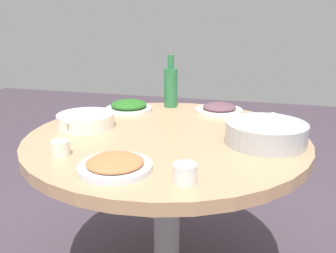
{
  "coord_description": "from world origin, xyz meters",
  "views": [
    {
      "loc": [
        -1.38,
        -0.37,
        1.22
      ],
      "look_at": [
        0.0,
        -0.01,
        0.78
      ],
      "focal_mm": 38.99,
      "sensor_mm": 36.0,
      "label": 1
    }
  ],
  "objects_px": {
    "tea_cup_far": "(185,173)",
    "dish_eggplant": "(219,109)",
    "soup_bowl": "(86,121)",
    "tea_cup_near": "(60,148)",
    "rice_bowl": "(266,133)",
    "dish_tofu_braise": "(115,165)",
    "round_dining_table": "(166,157)",
    "dish_greens": "(129,106)",
    "green_bottle": "(171,86)"
  },
  "relations": [
    {
      "from": "round_dining_table",
      "to": "soup_bowl",
      "type": "bearing_deg",
      "value": 88.33
    },
    {
      "from": "tea_cup_near",
      "to": "dish_tofu_braise",
      "type": "bearing_deg",
      "value": -106.17
    },
    {
      "from": "dish_tofu_braise",
      "to": "tea_cup_far",
      "type": "distance_m",
      "value": 0.23
    },
    {
      "from": "rice_bowl",
      "to": "dish_eggplant",
      "type": "height_order",
      "value": "rice_bowl"
    },
    {
      "from": "dish_tofu_braise",
      "to": "dish_eggplant",
      "type": "bearing_deg",
      "value": -15.89
    },
    {
      "from": "round_dining_table",
      "to": "soup_bowl",
      "type": "distance_m",
      "value": 0.39
    },
    {
      "from": "green_bottle",
      "to": "rice_bowl",
      "type": "bearing_deg",
      "value": -133.85
    },
    {
      "from": "soup_bowl",
      "to": "dish_eggplant",
      "type": "relative_size",
      "value": 1.15
    },
    {
      "from": "round_dining_table",
      "to": "dish_greens",
      "type": "distance_m",
      "value": 0.46
    },
    {
      "from": "round_dining_table",
      "to": "tea_cup_far",
      "type": "bearing_deg",
      "value": -158.13
    },
    {
      "from": "green_bottle",
      "to": "tea_cup_near",
      "type": "distance_m",
      "value": 0.82
    },
    {
      "from": "soup_bowl",
      "to": "tea_cup_near",
      "type": "distance_m",
      "value": 0.34
    },
    {
      "from": "dish_tofu_braise",
      "to": "tea_cup_far",
      "type": "bearing_deg",
      "value": -97.67
    },
    {
      "from": "dish_greens",
      "to": "tea_cup_far",
      "type": "bearing_deg",
      "value": -148.66
    },
    {
      "from": "dish_greens",
      "to": "dish_tofu_braise",
      "type": "bearing_deg",
      "value": -162.64
    },
    {
      "from": "soup_bowl",
      "to": "green_bottle",
      "type": "height_order",
      "value": "green_bottle"
    },
    {
      "from": "dish_eggplant",
      "to": "dish_tofu_braise",
      "type": "bearing_deg",
      "value": 164.11
    },
    {
      "from": "rice_bowl",
      "to": "dish_greens",
      "type": "relative_size",
      "value": 1.3
    },
    {
      "from": "green_bottle",
      "to": "tea_cup_far",
      "type": "height_order",
      "value": "green_bottle"
    },
    {
      "from": "dish_greens",
      "to": "tea_cup_far",
      "type": "xyz_separation_m",
      "value": [
        -0.75,
        -0.46,
        0.01
      ]
    },
    {
      "from": "dish_greens",
      "to": "green_bottle",
      "type": "xyz_separation_m",
      "value": [
        0.14,
        -0.19,
        0.09
      ]
    },
    {
      "from": "round_dining_table",
      "to": "tea_cup_far",
      "type": "relative_size",
      "value": 15.96
    },
    {
      "from": "round_dining_table",
      "to": "dish_greens",
      "type": "bearing_deg",
      "value": 41.01
    },
    {
      "from": "dish_tofu_braise",
      "to": "dish_eggplant",
      "type": "relative_size",
      "value": 1.0
    },
    {
      "from": "rice_bowl",
      "to": "dish_eggplant",
      "type": "bearing_deg",
      "value": 28.41
    },
    {
      "from": "rice_bowl",
      "to": "dish_tofu_braise",
      "type": "height_order",
      "value": "rice_bowl"
    },
    {
      "from": "green_bottle",
      "to": "dish_eggplant",
      "type": "bearing_deg",
      "value": -101.16
    },
    {
      "from": "rice_bowl",
      "to": "dish_greens",
      "type": "xyz_separation_m",
      "value": [
        0.34,
        0.68,
        -0.02
      ]
    },
    {
      "from": "round_dining_table",
      "to": "tea_cup_near",
      "type": "height_order",
      "value": "tea_cup_near"
    },
    {
      "from": "soup_bowl",
      "to": "dish_tofu_braise",
      "type": "distance_m",
      "value": 0.5
    },
    {
      "from": "green_bottle",
      "to": "round_dining_table",
      "type": "bearing_deg",
      "value": -167.65
    },
    {
      "from": "tea_cup_far",
      "to": "dish_eggplant",
      "type": "bearing_deg",
      "value": 0.25
    },
    {
      "from": "tea_cup_far",
      "to": "round_dining_table",
      "type": "bearing_deg",
      "value": 21.87
    },
    {
      "from": "dish_greens",
      "to": "green_bottle",
      "type": "relative_size",
      "value": 0.86
    },
    {
      "from": "dish_greens",
      "to": "dish_eggplant",
      "type": "relative_size",
      "value": 1.0
    },
    {
      "from": "round_dining_table",
      "to": "rice_bowl",
      "type": "bearing_deg",
      "value": -91.12
    },
    {
      "from": "rice_bowl",
      "to": "dish_tofu_braise",
      "type": "distance_m",
      "value": 0.6
    },
    {
      "from": "tea_cup_far",
      "to": "soup_bowl",
      "type": "bearing_deg",
      "value": 51.32
    },
    {
      "from": "dish_eggplant",
      "to": "tea_cup_far",
      "type": "xyz_separation_m",
      "value": [
        -0.84,
        -0.0,
        0.01
      ]
    },
    {
      "from": "round_dining_table",
      "to": "tea_cup_far",
      "type": "xyz_separation_m",
      "value": [
        -0.42,
        -0.17,
        0.13
      ]
    },
    {
      "from": "dish_tofu_braise",
      "to": "round_dining_table",
      "type": "bearing_deg",
      "value": -9.46
    },
    {
      "from": "rice_bowl",
      "to": "dish_eggplant",
      "type": "xyz_separation_m",
      "value": [
        0.42,
        0.23,
        -0.03
      ]
    },
    {
      "from": "soup_bowl",
      "to": "dish_eggplant",
      "type": "xyz_separation_m",
      "value": [
        0.41,
        -0.53,
        -0.01
      ]
    },
    {
      "from": "tea_cup_far",
      "to": "tea_cup_near",
      "type": "bearing_deg",
      "value": 78.01
    },
    {
      "from": "soup_bowl",
      "to": "dish_greens",
      "type": "xyz_separation_m",
      "value": [
        0.32,
        -0.08,
        -0.01
      ]
    },
    {
      "from": "dish_eggplant",
      "to": "green_bottle",
      "type": "distance_m",
      "value": 0.29
    },
    {
      "from": "dish_eggplant",
      "to": "tea_cup_far",
      "type": "bearing_deg",
      "value": -179.75
    },
    {
      "from": "dish_eggplant",
      "to": "tea_cup_near",
      "type": "bearing_deg",
      "value": 147.93
    },
    {
      "from": "round_dining_table",
      "to": "rice_bowl",
      "type": "height_order",
      "value": "rice_bowl"
    },
    {
      "from": "rice_bowl",
      "to": "soup_bowl",
      "type": "bearing_deg",
      "value": 88.62
    }
  ]
}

